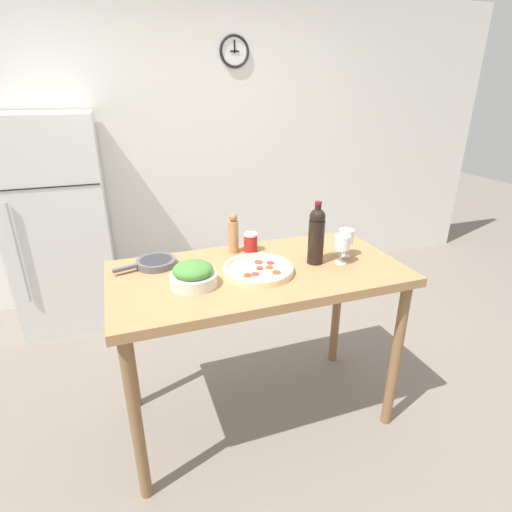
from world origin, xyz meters
TOP-DOWN VIEW (x-y plane):
  - ground_plane at (0.00, 0.00)m, footprint 14.00×14.00m
  - wall_back at (0.00, 1.90)m, footprint 6.40×0.08m
  - refrigerator at (-1.08, 1.54)m, footprint 0.71×0.65m
  - prep_counter at (0.00, 0.00)m, footprint 1.49×0.74m
  - wine_bottle at (0.31, -0.02)m, footprint 0.08×0.08m
  - wine_glass_near at (0.44, -0.07)m, footprint 0.08×0.08m
  - wine_glass_far at (0.51, 0.01)m, footprint 0.08×0.08m
  - pepper_mill at (-0.05, 0.27)m, footprint 0.06×0.06m
  - salad_bowl at (-0.35, -0.06)m, footprint 0.22×0.22m
  - homemade_pizza at (-0.01, -0.04)m, footprint 0.36×0.36m
  - salt_canister at (0.04, 0.25)m, footprint 0.08×0.08m
  - cast_iron_skillet at (-0.49, 0.22)m, footprint 0.32×0.20m

SIDE VIEW (x-z plane):
  - ground_plane at x=0.00m, z-range 0.00..0.00m
  - refrigerator at x=-1.08m, z-range 0.00..1.65m
  - prep_counter at x=0.00m, z-range 0.37..1.32m
  - cast_iron_skillet at x=-0.49m, z-range 0.95..0.99m
  - homemade_pizza at x=-0.01m, z-range 0.95..0.99m
  - salad_bowl at x=-0.35m, z-range 0.95..1.06m
  - salt_canister at x=0.04m, z-range 0.95..1.06m
  - wine_glass_near at x=0.44m, z-range 0.98..1.14m
  - wine_glass_far at x=0.51m, z-range 0.98..1.14m
  - pepper_mill at x=-0.05m, z-range 0.95..1.17m
  - wine_bottle at x=0.31m, z-range 0.94..1.28m
  - wall_back at x=0.00m, z-range 0.00..2.60m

